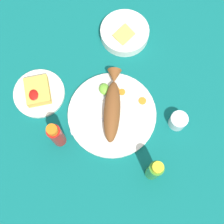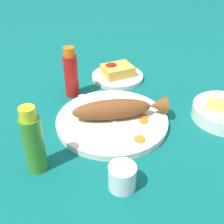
# 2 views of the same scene
# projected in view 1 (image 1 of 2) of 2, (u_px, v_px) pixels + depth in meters

# --- Properties ---
(ground_plane) EXTENTS (4.00, 4.00, 0.00)m
(ground_plane) POSITION_uv_depth(u_px,v_px,m) (112.00, 115.00, 1.13)
(ground_plane) COLOR #0C605B
(main_plate) EXTENTS (0.32, 0.32, 0.02)m
(main_plate) POSITION_uv_depth(u_px,v_px,m) (112.00, 114.00, 1.12)
(main_plate) COLOR silver
(main_plate) RESTS_ON ground_plane
(fried_fish) EXTENTS (0.27, 0.12, 0.06)m
(fried_fish) POSITION_uv_depth(u_px,v_px,m) (112.00, 106.00, 1.09)
(fried_fish) COLOR brown
(fried_fish) RESTS_ON main_plate
(fork_near) EXTENTS (0.05, 0.18, 0.00)m
(fork_near) POSITION_uv_depth(u_px,v_px,m) (92.00, 124.00, 1.10)
(fork_near) COLOR silver
(fork_near) RESTS_ON main_plate
(fork_far) EXTENTS (0.11, 0.16, 0.00)m
(fork_far) POSITION_uv_depth(u_px,v_px,m) (89.00, 112.00, 1.11)
(fork_far) COLOR silver
(fork_far) RESTS_ON main_plate
(carrot_slice_near) EXTENTS (0.03, 0.03, 0.00)m
(carrot_slice_near) POSITION_uv_depth(u_px,v_px,m) (142.00, 101.00, 1.12)
(carrot_slice_near) COLOR orange
(carrot_slice_near) RESTS_ON main_plate
(carrot_slice_mid) EXTENTS (0.02, 0.02, 0.00)m
(carrot_slice_mid) POSITION_uv_depth(u_px,v_px,m) (122.00, 92.00, 1.13)
(carrot_slice_mid) COLOR orange
(carrot_slice_mid) RESTS_ON main_plate
(carrot_slice_far) EXTENTS (0.02, 0.02, 0.00)m
(carrot_slice_far) POSITION_uv_depth(u_px,v_px,m) (117.00, 90.00, 1.13)
(carrot_slice_far) COLOR orange
(carrot_slice_far) RESTS_ON main_plate
(lime_wedge_main) EXTENTS (0.04, 0.04, 0.02)m
(lime_wedge_main) POSITION_uv_depth(u_px,v_px,m) (104.00, 89.00, 1.12)
(lime_wedge_main) COLOR #6BB233
(lime_wedge_main) RESTS_ON main_plate
(hot_sauce_bottle_red) EXTENTS (0.05, 0.05, 0.17)m
(hot_sauce_bottle_red) POSITION_uv_depth(u_px,v_px,m) (56.00, 135.00, 1.03)
(hot_sauce_bottle_red) COLOR #B21914
(hot_sauce_bottle_red) RESTS_ON ground_plane
(hot_sauce_bottle_green) EXTENTS (0.05, 0.05, 0.17)m
(hot_sauce_bottle_green) POSITION_uv_depth(u_px,v_px,m) (154.00, 170.00, 0.99)
(hot_sauce_bottle_green) COLOR #3D8428
(hot_sauce_bottle_green) RESTS_ON ground_plane
(salt_cup) EXTENTS (0.06, 0.06, 0.06)m
(salt_cup) POSITION_uv_depth(u_px,v_px,m) (178.00, 121.00, 1.09)
(salt_cup) COLOR silver
(salt_cup) RESTS_ON ground_plane
(side_plate_fries) EXTENTS (0.19, 0.19, 0.01)m
(side_plate_fries) POSITION_uv_depth(u_px,v_px,m) (39.00, 93.00, 1.14)
(side_plate_fries) COLOR silver
(side_plate_fries) RESTS_ON ground_plane
(fries_pile) EXTENTS (0.10, 0.08, 0.04)m
(fries_pile) POSITION_uv_depth(u_px,v_px,m) (38.00, 91.00, 1.12)
(fries_pile) COLOR gold
(fries_pile) RESTS_ON side_plate_fries
(guacamole_bowl) EXTENTS (0.19, 0.19, 0.05)m
(guacamole_bowl) POSITION_uv_depth(u_px,v_px,m) (125.00, 33.00, 1.20)
(guacamole_bowl) COLOR white
(guacamole_bowl) RESTS_ON ground_plane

